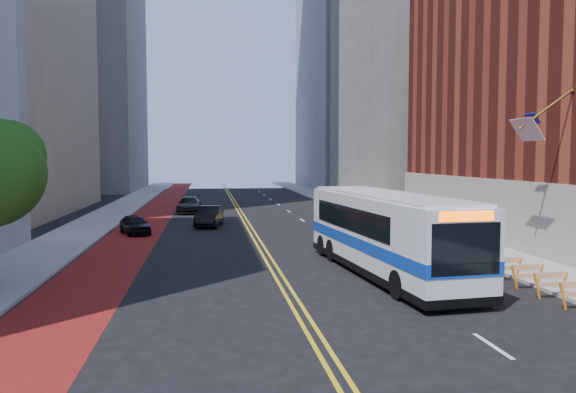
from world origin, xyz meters
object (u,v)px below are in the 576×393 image
at_px(transit_bus, 384,232).
at_px(car_b, 210,216).
at_px(car_a, 135,224).
at_px(car_c, 189,205).

bearing_deg(transit_bus, car_b, 107.04).
xyz_separation_m(transit_bus, car_a, (-12.95, 15.41, -1.26)).
xyz_separation_m(car_b, car_c, (-1.89, 10.94, -0.01)).
relative_size(transit_bus, car_a, 3.47).
height_order(transit_bus, car_b, transit_bus).
bearing_deg(car_c, transit_bus, -69.91).
bearing_deg(car_c, car_a, -100.48).
height_order(car_a, car_b, car_b).
bearing_deg(transit_bus, car_a, 124.80).
bearing_deg(car_a, car_c, 57.97).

